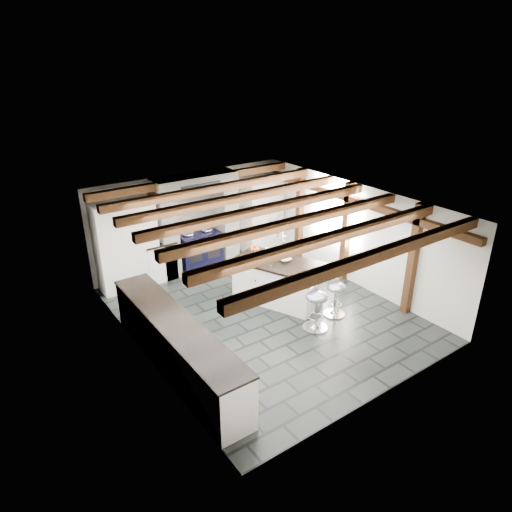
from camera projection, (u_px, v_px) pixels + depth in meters
ground at (263, 313)px, 9.25m from camera, size 6.00×6.00×0.00m
room_shell at (200, 249)px, 9.55m from camera, size 6.00×6.03×6.00m
range_cooker at (199, 250)px, 11.06m from camera, size 1.00×0.63×0.99m
kitchen_island at (278, 281)px, 9.57m from camera, size 1.60×2.05×1.20m
bar_stool_near at (335, 293)px, 9.01m from camera, size 0.51×0.51×0.80m
bar_stool_far at (316, 303)px, 8.53m from camera, size 0.53×0.53×0.88m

